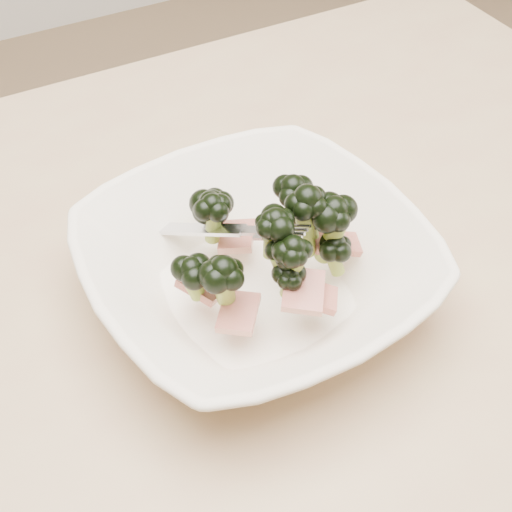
% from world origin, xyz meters
% --- Properties ---
extents(dining_table, '(1.20, 0.80, 0.75)m').
position_xyz_m(dining_table, '(0.00, 0.00, 0.65)').
color(dining_table, tan).
rests_on(dining_table, ground).
extents(broccoli_dish, '(0.31, 0.31, 0.12)m').
position_xyz_m(broccoli_dish, '(0.05, -0.03, 0.79)').
color(broccoli_dish, '#F3E4CD').
rests_on(broccoli_dish, dining_table).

